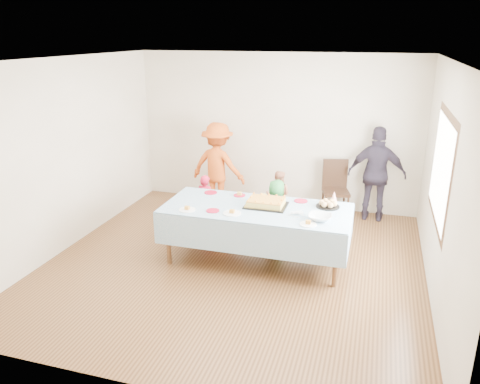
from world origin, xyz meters
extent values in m
plane|color=#472A14|center=(0.00, 0.00, 0.00)|extent=(5.00, 5.00, 0.00)
cube|color=#BCB19A|center=(0.00, 2.50, 1.35)|extent=(5.00, 0.04, 2.70)
cube|color=#BCB19A|center=(0.00, -2.50, 1.35)|extent=(5.00, 0.04, 2.70)
cube|color=#BCB19A|center=(-2.50, 0.00, 1.35)|extent=(0.04, 5.00, 2.70)
cube|color=#BCB19A|center=(2.50, 0.00, 1.35)|extent=(0.04, 5.00, 2.70)
cube|color=white|center=(0.00, 0.00, 2.70)|extent=(5.00, 5.00, 0.04)
cube|color=#472B16|center=(2.47, 0.20, 1.50)|extent=(0.03, 1.75, 1.35)
cylinder|color=#57311E|center=(-0.86, -0.24, 0.36)|extent=(0.06, 0.06, 0.73)
cylinder|color=#57311E|center=(1.38, -0.24, 0.36)|extent=(0.06, 0.06, 0.73)
cylinder|color=#57311E|center=(-0.86, 0.60, 0.36)|extent=(0.06, 0.06, 0.73)
cylinder|color=#57311E|center=(1.38, 0.60, 0.36)|extent=(0.06, 0.06, 0.73)
cube|color=#57311E|center=(0.26, 0.18, 0.75)|extent=(2.40, 1.00, 0.04)
cube|color=white|center=(0.26, 0.18, 0.78)|extent=(2.50, 1.10, 0.01)
cube|color=black|center=(0.37, 0.27, 0.79)|extent=(0.56, 0.43, 0.02)
cube|color=#D6B851|center=(0.37, 0.27, 0.83)|extent=(0.47, 0.35, 0.07)
cube|color=#B26D29|center=(0.37, 0.27, 0.87)|extent=(0.47, 0.35, 0.01)
cylinder|color=black|center=(1.17, 0.47, 0.79)|extent=(0.32, 0.32, 0.02)
sphere|color=tan|center=(1.26, 0.47, 0.84)|extent=(0.08, 0.08, 0.08)
sphere|color=tan|center=(1.21, 0.54, 0.84)|extent=(0.08, 0.08, 0.08)
sphere|color=tan|center=(1.13, 0.54, 0.84)|extent=(0.08, 0.08, 0.08)
sphere|color=tan|center=(1.09, 0.47, 0.84)|extent=(0.08, 0.08, 0.08)
sphere|color=tan|center=(1.13, 0.40, 0.84)|extent=(0.08, 0.08, 0.08)
sphere|color=tan|center=(1.21, 0.40, 0.84)|extent=(0.08, 0.08, 0.08)
sphere|color=tan|center=(1.17, 0.47, 0.84)|extent=(0.08, 0.08, 0.08)
imported|color=silver|center=(1.13, -0.02, 0.82)|extent=(0.30, 0.30, 0.07)
cone|color=white|center=(1.23, 0.63, 0.87)|extent=(0.10, 0.10, 0.18)
cylinder|color=#B80D2C|center=(-0.54, 0.57, 0.79)|extent=(0.19, 0.19, 0.01)
cylinder|color=#B80D2C|center=(-0.10, 0.57, 0.79)|extent=(0.17, 0.17, 0.01)
cylinder|color=#B80D2C|center=(0.26, 0.59, 0.79)|extent=(0.19, 0.19, 0.01)
cylinder|color=#B80D2C|center=(0.79, 0.59, 0.79)|extent=(0.19, 0.19, 0.01)
cylinder|color=#B80D2C|center=(-0.26, -0.11, 0.79)|extent=(0.18, 0.18, 0.01)
cylinder|color=white|center=(-0.60, -0.18, 0.79)|extent=(0.22, 0.22, 0.01)
cylinder|color=white|center=(0.01, -0.13, 0.79)|extent=(0.24, 0.24, 0.01)
cylinder|color=white|center=(1.01, -0.21, 0.79)|extent=(0.21, 0.21, 0.01)
cylinder|color=black|center=(1.01, 1.88, 0.22)|extent=(0.04, 0.04, 0.43)
cylinder|color=black|center=(1.36, 1.98, 0.22)|extent=(0.04, 0.04, 0.43)
cylinder|color=black|center=(0.92, 2.24, 0.22)|extent=(0.04, 0.04, 0.43)
cylinder|color=black|center=(1.27, 2.33, 0.22)|extent=(0.04, 0.04, 0.43)
cube|color=black|center=(1.14, 2.11, 0.45)|extent=(0.52, 0.52, 0.05)
cube|color=black|center=(1.09, 2.29, 0.73)|extent=(0.42, 0.15, 0.50)
imported|color=red|center=(-0.82, 1.08, 0.44)|extent=(0.35, 0.26, 0.88)
imported|color=#287935|center=(0.38, 0.90, 0.48)|extent=(0.50, 0.36, 0.96)
imported|color=tan|center=(0.23, 1.71, 0.43)|extent=(0.44, 0.36, 0.86)
imported|color=#CD5319|center=(-0.92, 2.00, 0.77)|extent=(1.07, 0.70, 1.54)
imported|color=#2C2634|center=(1.77, 2.20, 0.80)|extent=(0.95, 0.42, 1.59)
camera|label=1|loc=(1.72, -5.50, 3.01)|focal=35.00mm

